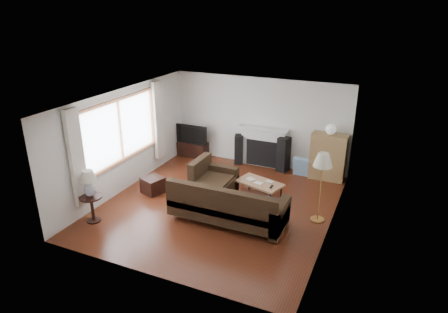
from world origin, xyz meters
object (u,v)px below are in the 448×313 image
at_px(sectional_sofa, 228,203).
at_px(coffee_table, 259,190).
at_px(side_table, 92,209).
at_px(tv_stand, 193,149).
at_px(bookshelf, 328,157).
at_px(floor_lamp, 320,188).

bearing_deg(sectional_sofa, coffee_table, 78.99).
height_order(sectional_sofa, coffee_table, sectional_sofa).
xyz_separation_m(coffee_table, side_table, (-2.88, -2.46, 0.09)).
bearing_deg(tv_stand, coffee_table, -32.91).
relative_size(tv_stand, sectional_sofa, 0.33).
relative_size(bookshelf, floor_lamp, 0.80).
bearing_deg(tv_stand, sectional_sofa, -50.93).
xyz_separation_m(sectional_sofa, side_table, (-2.63, -1.17, -0.13)).
distance_m(coffee_table, side_table, 3.79).
height_order(sectional_sofa, side_table, sectional_sofa).
bearing_deg(tv_stand, floor_lamp, -27.93).
relative_size(sectional_sofa, coffee_table, 2.49).
relative_size(tv_stand, bookshelf, 0.72).
bearing_deg(side_table, sectional_sofa, 23.99).
distance_m(tv_stand, bookshelf, 4.01).
distance_m(tv_stand, coffee_table, 3.26).
xyz_separation_m(bookshelf, side_table, (-4.13, -4.24, -0.32)).
bearing_deg(side_table, floor_lamp, 24.50).
bearing_deg(tv_stand, bookshelf, 0.11).
xyz_separation_m(sectional_sofa, floor_lamp, (1.74, 0.82, 0.34)).
bearing_deg(side_table, tv_stand, 88.10).
height_order(coffee_table, floor_lamp, floor_lamp).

